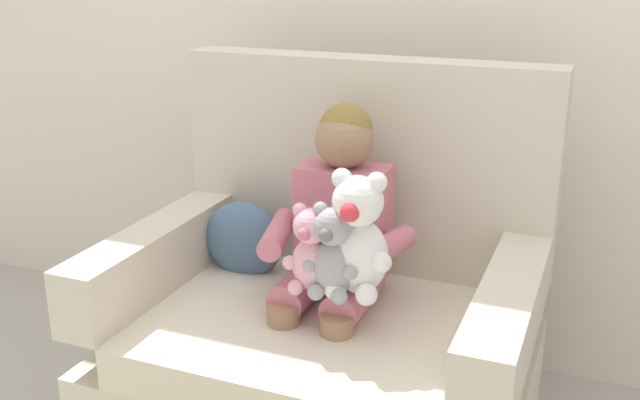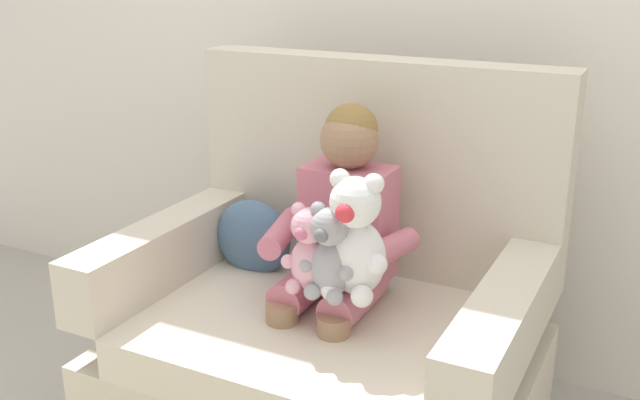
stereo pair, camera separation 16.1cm
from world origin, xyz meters
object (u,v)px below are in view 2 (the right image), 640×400
object	(u,v)px
seated_child	(339,234)
throw_pillow	(254,238)
plush_pink	(309,251)
armchair	(332,335)
plush_white	(355,239)
plush_grey	(330,254)

from	to	relation	value
seated_child	throw_pillow	size ratio (longest dim) A/B	3.17
plush_pink	throw_pillow	world-z (taller)	plush_pink
armchair	plush_pink	world-z (taller)	armchair
armchair	plush_white	xyz separation A→B (m)	(0.13, -0.14, 0.39)
plush_white	plush_pink	bearing A→B (deg)	-159.70
seated_child	plush_white	size ratio (longest dim) A/B	2.37
seated_child	throw_pillow	xyz separation A→B (m)	(-0.35, 0.10, -0.11)
armchair	plush_grey	size ratio (longest dim) A/B	4.57
seated_child	plush_white	xyz separation A→B (m)	(0.12, -0.15, 0.06)
seated_child	throw_pillow	distance (m)	0.38
seated_child	plush_grey	distance (m)	0.20
armchair	plush_grey	world-z (taller)	armchair
plush_pink	seated_child	bearing A→B (deg)	93.13
plush_white	armchair	bearing A→B (deg)	139.76
plush_pink	plush_white	world-z (taller)	plush_white
armchair	throw_pillow	bearing A→B (deg)	162.16
armchair	plush_pink	xyz separation A→B (m)	(0.01, -0.17, 0.34)
armchair	plush_grey	xyz separation A→B (m)	(0.08, -0.18, 0.35)
armchair	seated_child	world-z (taller)	armchair
armchair	plush_white	world-z (taller)	armchair
throw_pillow	armchair	bearing A→B (deg)	-17.84
seated_child	plush_white	bearing A→B (deg)	-50.34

